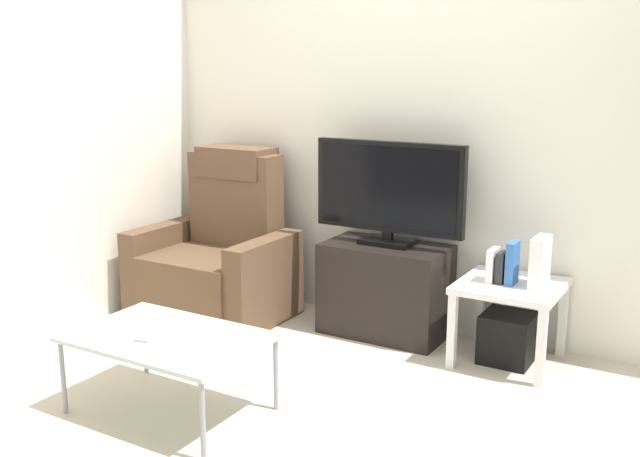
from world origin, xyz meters
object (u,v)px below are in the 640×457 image
at_px(recliner_armchair, 219,257).
at_px(book_middle, 502,267).
at_px(subwoofer_box, 508,338).
at_px(book_rightmost, 512,263).
at_px(coffee_table, 168,340).
at_px(game_console, 540,262).
at_px(tv_stand, 385,289).
at_px(cell_phone, 149,336).
at_px(side_table, 510,295).
at_px(television, 389,191).
at_px(book_leftmost, 493,265).

distance_m(recliner_armchair, book_middle, 1.86).
height_order(subwoofer_box, book_middle, book_middle).
xyz_separation_m(book_rightmost, coffee_table, (-1.21, -1.39, -0.21)).
bearing_deg(subwoofer_box, game_console, 3.95).
bearing_deg(book_rightmost, recliner_armchair, -176.10).
relative_size(book_rightmost, coffee_table, 0.26).
bearing_deg(tv_stand, cell_phone, -108.05).
xyz_separation_m(tv_stand, side_table, (0.78, -0.05, 0.10)).
xyz_separation_m(book_middle, coffee_table, (-1.15, -1.39, -0.18)).
bearing_deg(coffee_table, cell_phone, -139.62).
height_order(television, side_table, television).
relative_size(tv_stand, cell_phone, 4.96).
distance_m(tv_stand, book_rightmost, 0.84).
relative_size(book_middle, cell_phone, 1.14).
xyz_separation_m(television, book_rightmost, (0.78, -0.08, -0.31)).
xyz_separation_m(game_console, cell_phone, (-1.41, -1.47, -0.20)).
xyz_separation_m(tv_stand, book_leftmost, (0.68, -0.07, 0.27)).
height_order(recliner_armchair, book_middle, recliner_armchair).
bearing_deg(subwoofer_box, tv_stand, 176.62).
bearing_deg(book_middle, television, 173.34).
relative_size(recliner_armchair, cell_phone, 7.20).
bearing_deg(side_table, cell_phone, -130.88).
relative_size(tv_stand, subwoofer_box, 2.71).
bearing_deg(book_leftmost, coffee_table, -128.42).
bearing_deg(book_rightmost, book_leftmost, 180.00).
bearing_deg(book_middle, tv_stand, 174.81).
xyz_separation_m(recliner_armchair, cell_phone, (0.63, -1.31, 0.02)).
relative_size(book_leftmost, cell_phone, 1.22).
xyz_separation_m(tv_stand, book_middle, (0.73, -0.07, 0.26)).
xyz_separation_m(television, book_leftmost, (0.68, -0.08, -0.34)).
distance_m(tv_stand, television, 0.61).
distance_m(recliner_armchair, subwoofer_box, 1.92).
distance_m(recliner_armchair, book_rightmost, 1.92).
xyz_separation_m(subwoofer_box, book_rightmost, (0.01, -0.02, 0.43)).
xyz_separation_m(television, side_table, (0.78, -0.06, -0.50)).
bearing_deg(cell_phone, television, 60.09).
bearing_deg(subwoofer_box, television, 175.23).
relative_size(book_rightmost, game_console, 0.86).
height_order(television, coffee_table, television).
bearing_deg(game_console, side_table, -176.05).
bearing_deg(book_middle, recliner_armchair, -175.98).
height_order(side_table, coffee_table, side_table).
relative_size(television, cell_phone, 6.29).
relative_size(television, coffee_table, 1.05).
height_order(television, book_rightmost, television).
relative_size(recliner_armchair, book_rightmost, 4.61).
xyz_separation_m(side_table, coffee_table, (-1.20, -1.41, -0.02)).
bearing_deg(side_table, book_rightmost, -72.32).
bearing_deg(subwoofer_box, coffee_table, -130.46).
height_order(recliner_armchair, book_leftmost, recliner_armchair).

